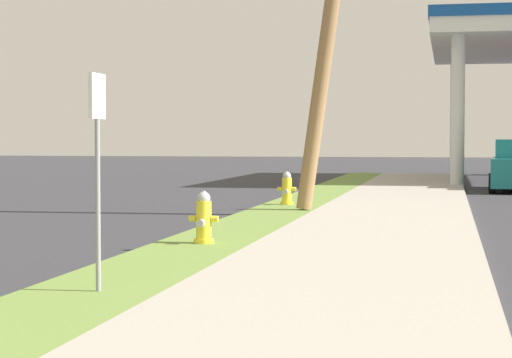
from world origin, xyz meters
name	(u,v)px	position (x,y,z in m)	size (l,w,h in m)	color
fire_hydrant_second	(204,220)	(0.72, 12.04, 0.45)	(0.42, 0.38, 0.74)	yellow
fire_hydrant_third	(287,190)	(0.57, 20.01, 0.45)	(0.42, 0.37, 0.74)	yellow
street_sign_post	(97,136)	(0.78, 7.74, 1.63)	(0.05, 0.36, 2.12)	gray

